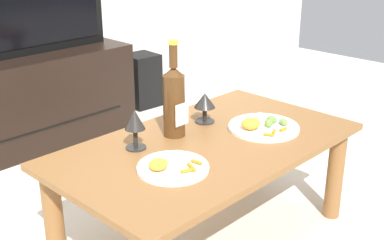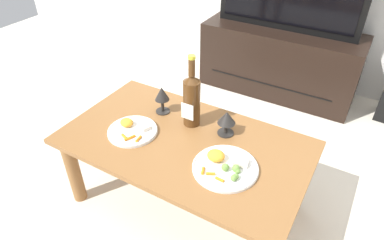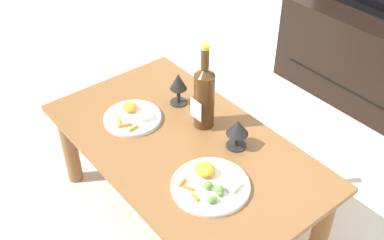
# 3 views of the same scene
# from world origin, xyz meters

# --- Properties ---
(ground_plane) EXTENTS (6.40, 6.40, 0.00)m
(ground_plane) POSITION_xyz_m (0.00, 0.00, 0.00)
(ground_plane) COLOR beige
(dining_table) EXTENTS (1.16, 0.66, 0.43)m
(dining_table) POSITION_xyz_m (0.00, 0.00, 0.36)
(dining_table) COLOR brown
(dining_table) RESTS_ON ground_plane
(tv_stand) EXTENTS (1.19, 0.42, 0.52)m
(tv_stand) POSITION_xyz_m (0.02, 1.39, 0.26)
(tv_stand) COLOR black
(tv_stand) RESTS_ON ground_plane
(floor_speaker) EXTENTS (0.22, 0.22, 0.37)m
(floor_speaker) POSITION_xyz_m (0.89, 1.43, 0.18)
(floor_speaker) COLOR black
(floor_speaker) RESTS_ON ground_plane
(wine_bottle) EXTENTS (0.08, 0.09, 0.37)m
(wine_bottle) POSITION_xyz_m (-0.04, 0.14, 0.58)
(wine_bottle) COLOR #4C2D14
(wine_bottle) RESTS_ON dining_table
(goblet_left) EXTENTS (0.07, 0.07, 0.15)m
(goblet_left) POSITION_xyz_m (-0.22, 0.15, 0.53)
(goblet_left) COLOR black
(goblet_left) RESTS_ON dining_table
(goblet_right) EXTENTS (0.09, 0.09, 0.13)m
(goblet_right) POSITION_xyz_m (0.14, 0.15, 0.52)
(goblet_right) COLOR black
(goblet_right) RESTS_ON dining_table
(dinner_plate_left) EXTENTS (0.24, 0.24, 0.05)m
(dinner_plate_left) POSITION_xyz_m (-0.25, -0.07, 0.44)
(dinner_plate_left) COLOR white
(dinner_plate_left) RESTS_ON dining_table
(dinner_plate_right) EXTENTS (0.28, 0.28, 0.06)m
(dinner_plate_right) POSITION_xyz_m (0.25, -0.07, 0.44)
(dinner_plate_right) COLOR white
(dinner_plate_right) RESTS_ON dining_table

